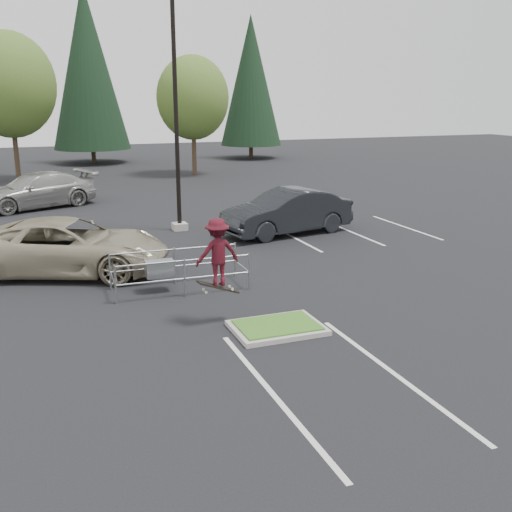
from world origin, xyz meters
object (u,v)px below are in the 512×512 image
object	(u,v)px
conif_c	(251,81)
light_pole	(176,122)
conif_b	(87,67)
car_far_silver	(38,190)
cart_corral	(164,268)
skateboarder	(217,253)
car_l_tan	(65,246)
car_r_charc	(287,212)
decid_c	(193,100)
decid_b	(9,88)

from	to	relation	value
conif_c	light_pole	bearing A→B (deg)	-116.15
conif_b	car_far_silver	distance (m)	22.43
cart_corral	car_far_silver	size ratio (longest dim) A/B	0.65
conif_c	cart_corral	world-z (taller)	conif_c
skateboarder	conif_b	bearing A→B (deg)	-95.42
light_pole	skateboarder	size ratio (longest dim) A/B	5.15
car_l_tan	light_pole	bearing A→B (deg)	-23.32
conif_c	car_r_charc	world-z (taller)	conif_c
decid_c	car_r_charc	world-z (taller)	decid_c
decid_b	skateboarder	size ratio (longest dim) A/B	4.90
skateboarder	car_r_charc	world-z (taller)	skateboarder
car_l_tan	conif_c	bearing A→B (deg)	-7.97
light_pole	car_far_silver	size ratio (longest dim) A/B	1.65
conif_b	car_l_tan	size ratio (longest dim) A/B	2.25
cart_corral	car_r_charc	xyz separation A→B (m)	(6.41, 5.69, 0.22)
decid_b	conif_b	distance (m)	11.78
light_pole	car_far_silver	world-z (taller)	light_pole
car_r_charc	decid_c	bearing A→B (deg)	164.55
decid_c	decid_b	bearing A→B (deg)	176.66
car_l_tan	cart_corral	bearing A→B (deg)	-117.40
conif_c	car_r_charc	distance (m)	31.83
cart_corral	car_l_tan	bearing A→B (deg)	132.36
decid_c	conif_c	size ratio (longest dim) A/B	0.67
conif_c	car_l_tan	world-z (taller)	conif_c
car_far_silver	light_pole	bearing A→B (deg)	12.72
skateboarder	car_far_silver	world-z (taller)	skateboarder
car_r_charc	light_pole	bearing A→B (deg)	-131.07
light_pole	decid_b	size ratio (longest dim) A/B	1.05
conif_c	cart_corral	size ratio (longest dim) A/B	3.14
conif_b	skateboarder	world-z (taller)	conif_b
conif_b	conif_c	xyz separation A→B (m)	(14.00, -1.00, -1.00)
decid_c	car_far_silver	distance (m)	15.53
decid_b	conif_c	world-z (taller)	conif_c
skateboarder	car_far_silver	size ratio (longest dim) A/B	0.32
conif_c	car_far_silver	world-z (taller)	conif_c
skateboarder	car_l_tan	size ratio (longest dim) A/B	0.31
conif_c	car_l_tan	xyz separation A→B (m)	(-18.50, -32.50, -5.95)
light_pole	car_r_charc	xyz separation A→B (m)	(4.00, -2.30, -3.64)
light_pole	decid_c	distance (m)	18.67
car_l_tan	decid_c	bearing A→B (deg)	-2.99
car_r_charc	car_far_silver	distance (m)	13.84
cart_corral	car_r_charc	size ratio (longest dim) A/B	0.71
cart_corral	car_far_silver	xyz separation A→B (m)	(-3.09, 15.76, 0.19)
conif_c	decid_b	bearing A→B (deg)	-155.86
decid_b	cart_corral	xyz separation A→B (m)	(4.10, -26.52, -5.34)
decid_b	decid_c	size ratio (longest dim) A/B	1.15
decid_c	skateboarder	world-z (taller)	decid_c
conif_c	skateboarder	world-z (taller)	conif_c
car_l_tan	car_far_silver	bearing A→B (deg)	23.92
light_pole	car_l_tan	xyz separation A→B (m)	(-5.00, -5.00, -3.67)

